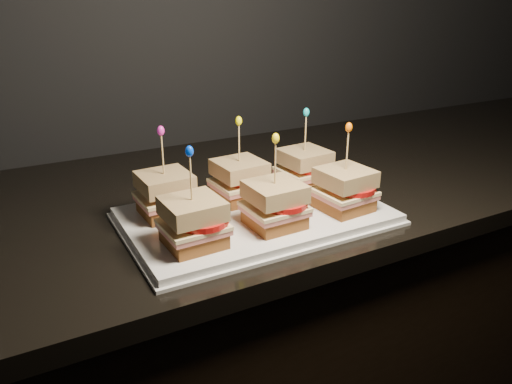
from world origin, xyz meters
name	(u,v)px	position (x,y,z in m)	size (l,w,h in m)	color
cabinet	(303,343)	(-0.15, 1.66, 0.44)	(2.57, 0.67, 0.88)	black
granite_slab	(310,179)	(-0.15, 1.66, 0.90)	(2.61, 0.71, 0.04)	black
platter	(256,216)	(-0.38, 1.49, 0.92)	(0.45, 0.28, 0.02)	white
platter_rim	(256,219)	(-0.38, 1.49, 0.92)	(0.46, 0.29, 0.01)	white
sandwich_0_bread_bot	(166,208)	(-0.52, 1.55, 0.94)	(0.08, 0.08, 0.02)	#5B3312
sandwich_0_ham	(166,200)	(-0.52, 1.55, 0.96)	(0.09, 0.09, 0.01)	#C46B64
sandwich_0_cheese	(166,196)	(-0.52, 1.55, 0.97)	(0.09, 0.09, 0.01)	beige
sandwich_0_tomato	(173,192)	(-0.51, 1.54, 0.97)	(0.08, 0.08, 0.01)	red
sandwich_0_bread_top	(165,182)	(-0.52, 1.55, 0.99)	(0.08, 0.08, 0.03)	brown
sandwich_0_pick	(163,157)	(-0.52, 1.55, 1.04)	(0.00, 0.00, 0.09)	tan
sandwich_0_frill	(161,131)	(-0.52, 1.55, 1.08)	(0.01, 0.01, 0.02)	#D521A0
sandwich_1_bread_bot	(240,193)	(-0.38, 1.55, 0.94)	(0.08, 0.08, 0.02)	#5B3312
sandwich_1_ham	(240,186)	(-0.38, 1.55, 0.96)	(0.09, 0.09, 0.01)	#C46B64
sandwich_1_cheese	(240,182)	(-0.38, 1.55, 0.97)	(0.09, 0.09, 0.01)	beige
sandwich_1_tomato	(247,178)	(-0.36, 1.54, 0.97)	(0.08, 0.08, 0.01)	red
sandwich_1_bread_top	(239,169)	(-0.38, 1.55, 0.99)	(0.08, 0.08, 0.03)	brown
sandwich_1_pick	(239,145)	(-0.38, 1.55, 1.04)	(0.00, 0.00, 0.09)	tan
sandwich_1_frill	(239,121)	(-0.38, 1.55, 1.08)	(0.01, 0.01, 0.02)	#FBF301
sandwich_2_bread_bot	(304,181)	(-0.23, 1.55, 0.94)	(0.08, 0.08, 0.02)	#5B3312
sandwich_2_ham	(304,173)	(-0.23, 1.55, 0.96)	(0.09, 0.09, 0.01)	#C46B64
sandwich_2_cheese	(304,170)	(-0.23, 1.55, 0.97)	(0.09, 0.09, 0.01)	beige
sandwich_2_tomato	(311,166)	(-0.22, 1.54, 0.97)	(0.08, 0.08, 0.01)	red
sandwich_2_bread_top	(305,157)	(-0.23, 1.55, 0.99)	(0.08, 0.08, 0.03)	brown
sandwich_2_pick	(305,135)	(-0.23, 1.55, 1.04)	(0.00, 0.00, 0.09)	tan
sandwich_2_frill	(306,112)	(-0.23, 1.55, 1.08)	(0.01, 0.01, 0.02)	#14A8B3
sandwich_3_bread_bot	(194,238)	(-0.52, 1.42, 0.94)	(0.08, 0.08, 0.02)	#5B3312
sandwich_3_ham	(193,229)	(-0.52, 1.42, 0.96)	(0.09, 0.09, 0.01)	#C46B64
sandwich_3_cheese	(193,224)	(-0.52, 1.42, 0.97)	(0.09, 0.09, 0.01)	beige
sandwich_3_tomato	(202,220)	(-0.51, 1.42, 0.97)	(0.08, 0.08, 0.01)	red
sandwich_3_bread_top	(192,209)	(-0.52, 1.42, 0.99)	(0.08, 0.08, 0.03)	brown
sandwich_3_pick	(191,181)	(-0.52, 1.42, 1.04)	(0.00, 0.00, 0.09)	tan
sandwich_3_frill	(189,151)	(-0.52, 1.42, 1.08)	(0.01, 0.01, 0.02)	#0234D3
sandwich_4_bread_bot	(274,219)	(-0.38, 1.42, 0.94)	(0.08, 0.08, 0.02)	#5B3312
sandwich_4_ham	(275,211)	(-0.38, 1.42, 0.96)	(0.09, 0.09, 0.01)	#C46B64
sandwich_4_cheese	(275,207)	(-0.38, 1.42, 0.97)	(0.09, 0.09, 0.01)	beige
sandwich_4_tomato	(283,202)	(-0.36, 1.42, 0.97)	(0.08, 0.08, 0.01)	red
sandwich_4_bread_top	(275,192)	(-0.38, 1.42, 0.99)	(0.08, 0.08, 0.03)	brown
sandwich_4_pick	(275,166)	(-0.38, 1.42, 1.04)	(0.00, 0.00, 0.09)	tan
sandwich_4_frill	(276,138)	(-0.38, 1.42, 1.08)	(0.01, 0.01, 0.02)	yellow
sandwich_5_bread_bot	(344,203)	(-0.23, 1.42, 0.94)	(0.08, 0.08, 0.02)	#5B3312
sandwich_5_ham	(344,195)	(-0.23, 1.42, 0.96)	(0.09, 0.09, 0.01)	#C46B64
sandwich_5_cheese	(344,191)	(-0.23, 1.42, 0.97)	(0.09, 0.09, 0.01)	beige
sandwich_5_tomato	(352,187)	(-0.22, 1.42, 0.97)	(0.08, 0.08, 0.01)	red
sandwich_5_bread_top	(345,177)	(-0.23, 1.42, 0.99)	(0.08, 0.08, 0.03)	brown
sandwich_5_pick	(347,153)	(-0.23, 1.42, 1.04)	(0.00, 0.00, 0.09)	tan
sandwich_5_frill	(349,127)	(-0.23, 1.42, 1.08)	(0.01, 0.01, 0.02)	#F76705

